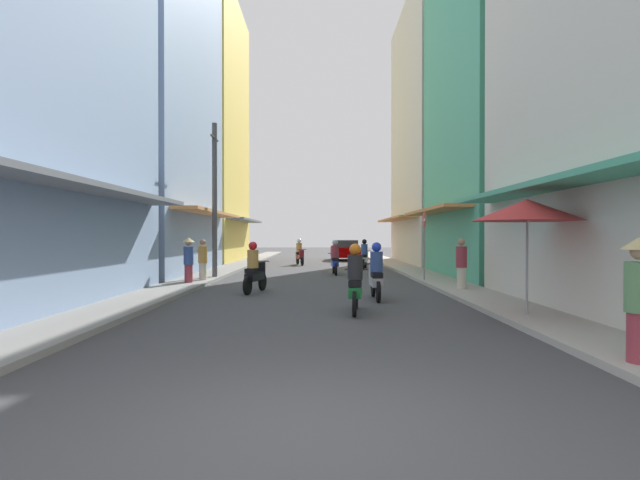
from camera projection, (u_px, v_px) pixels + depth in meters
name	position (u px, v px, depth m)	size (l,w,h in m)	color
ground_plane	(317.00, 272.00, 23.42)	(101.31, 101.31, 0.00)	#424244
sidewalk_left	(221.00, 271.00, 23.42)	(1.53, 54.05, 0.12)	gray
sidewalk_right	(413.00, 271.00, 23.42)	(1.53, 54.05, 0.12)	#ADA89E
building_left_mid	(134.00, 85.00, 22.31)	(7.05, 10.18, 17.34)	#8CA5CC
building_left_far	(194.00, 132.00, 32.92)	(7.05, 9.90, 17.47)	#EFD159
building_right_mid	(518.00, 106.00, 20.25)	(7.05, 8.54, 14.27)	#4CB28C
building_right_far	(452.00, 135.00, 30.47)	(7.05, 10.81, 16.12)	silver
motorbike_white	(365.00, 256.00, 25.89)	(0.60, 1.79, 1.58)	black
motorbike_black	(255.00, 270.00, 15.04)	(0.66, 1.78, 1.58)	black
motorbike_blue	(335.00, 259.00, 22.13)	(0.55, 1.81, 1.58)	black
motorbike_maroon	(300.00, 253.00, 29.36)	(0.68, 1.77, 1.58)	black
motorbike_silver	(376.00, 274.00, 13.41)	(0.55, 1.81, 1.58)	black
motorbike_green	(355.00, 282.00, 11.11)	(0.55, 1.81, 1.58)	black
parked_car	(345.00, 250.00, 35.25)	(2.00, 4.20, 1.45)	#8C0000
pedestrian_midway	(461.00, 265.00, 15.12)	(0.34, 0.34, 1.67)	beige
pedestrian_crossing	(639.00, 296.00, 6.28)	(0.44, 0.44, 1.74)	#99333F
pedestrian_foreground	(188.00, 259.00, 17.14)	(0.44, 0.44, 1.69)	#99333F
pedestrian_far	(203.00, 261.00, 18.20)	(0.34, 0.34, 1.62)	beige
vendor_umbrella	(527.00, 210.00, 10.11)	(2.20, 2.20, 2.51)	#99999E
utility_pole	(215.00, 200.00, 19.55)	(0.20, 1.20, 6.26)	#4C4C4F
street_sign_no_entry	(424.00, 237.00, 18.03)	(0.07, 0.60, 2.65)	gray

